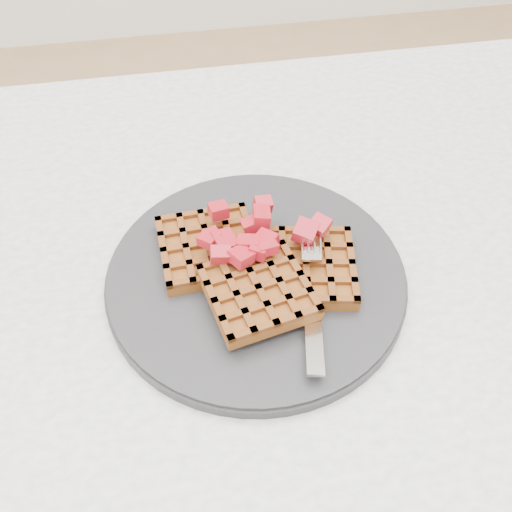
% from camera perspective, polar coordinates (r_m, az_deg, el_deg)
% --- Properties ---
extents(ground, '(4.00, 4.00, 0.00)m').
position_cam_1_polar(ground, '(1.30, 6.15, -21.60)').
color(ground, tan).
rests_on(ground, ground).
extents(table, '(1.20, 0.80, 0.75)m').
position_cam_1_polar(table, '(0.74, 10.10, -4.51)').
color(table, silver).
rests_on(table, ground).
extents(plate, '(0.31, 0.31, 0.02)m').
position_cam_1_polar(plate, '(0.60, 0.00, -2.03)').
color(plate, black).
rests_on(plate, table).
extents(waffles, '(0.21, 0.18, 0.03)m').
position_cam_1_polar(waffles, '(0.58, 0.08, -1.11)').
color(waffles, brown).
rests_on(waffles, plate).
extents(strawberry_pile, '(0.15, 0.15, 0.02)m').
position_cam_1_polar(strawberry_pile, '(0.56, 0.00, 0.94)').
color(strawberry_pile, '#8C000F').
rests_on(strawberry_pile, waffles).
extents(fork, '(0.06, 0.18, 0.02)m').
position_cam_1_polar(fork, '(0.57, 5.57, -3.53)').
color(fork, silver).
rests_on(fork, plate).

